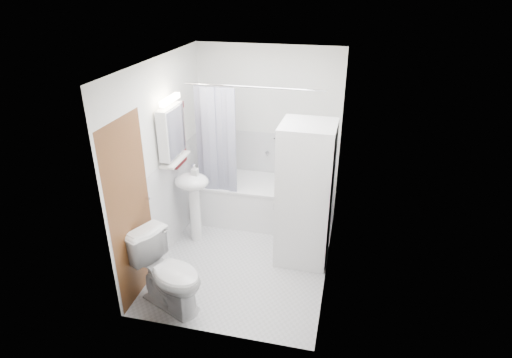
% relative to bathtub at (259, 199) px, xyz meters
% --- Properties ---
extents(floor, '(2.60, 2.60, 0.00)m').
position_rel_bathtub_xyz_m(floor, '(0.05, -0.92, -0.33)').
color(floor, '#B5B5B9').
rests_on(floor, ground).
extents(room_walls, '(2.60, 2.60, 2.60)m').
position_rel_bathtub_xyz_m(room_walls, '(0.05, -0.92, 1.16)').
color(room_walls, white).
rests_on(room_walls, ground).
extents(wainscot, '(1.98, 2.58, 2.58)m').
position_rel_bathtub_xyz_m(wainscot, '(0.05, -0.63, 0.27)').
color(wainscot, white).
rests_on(wainscot, ground).
extents(door, '(0.05, 2.00, 2.00)m').
position_rel_bathtub_xyz_m(door, '(-0.90, -1.47, 0.67)').
color(door, brown).
rests_on(door, ground).
extents(bathtub, '(1.55, 0.73, 0.59)m').
position_rel_bathtub_xyz_m(bathtub, '(0.00, 0.00, 0.00)').
color(bathtub, white).
rests_on(bathtub, ground).
extents(tub_spout, '(0.04, 0.12, 0.04)m').
position_rel_bathtub_xyz_m(tub_spout, '(0.20, 0.33, 0.59)').
color(tub_spout, silver).
rests_on(tub_spout, room_walls).
extents(curtain_rod, '(1.73, 0.02, 0.02)m').
position_rel_bathtub_xyz_m(curtain_rod, '(0.00, -0.31, 1.67)').
color(curtain_rod, silver).
rests_on(curtain_rod, room_walls).
extents(shower_curtain, '(0.55, 0.02, 1.45)m').
position_rel_bathtub_xyz_m(shower_curtain, '(-0.49, -0.31, 0.92)').
color(shower_curtain, '#121540').
rests_on(shower_curtain, curtain_rod).
extents(sink, '(0.44, 0.37, 1.04)m').
position_rel_bathtub_xyz_m(sink, '(-0.71, -0.68, 0.38)').
color(sink, white).
rests_on(sink, ground).
extents(medicine_cabinet, '(0.13, 0.50, 0.71)m').
position_rel_bathtub_xyz_m(medicine_cabinet, '(-0.86, -0.82, 1.24)').
color(medicine_cabinet, white).
rests_on(medicine_cabinet, room_walls).
extents(shelf, '(0.18, 0.54, 0.02)m').
position_rel_bathtub_xyz_m(shelf, '(-0.84, -0.82, 0.87)').
color(shelf, silver).
rests_on(shelf, room_walls).
extents(shower_caddy, '(0.22, 0.06, 0.02)m').
position_rel_bathtub_xyz_m(shower_caddy, '(0.25, 0.32, 0.82)').
color(shower_caddy, silver).
rests_on(shower_caddy, room_walls).
extents(towel, '(0.07, 0.33, 0.80)m').
position_rel_bathtub_xyz_m(towel, '(-0.89, -0.57, 1.10)').
color(towel, maroon).
rests_on(towel, room_walls).
extents(washer_dryer, '(0.64, 0.63, 1.74)m').
position_rel_bathtub_xyz_m(washer_dryer, '(0.72, -0.74, 0.54)').
color(washer_dryer, white).
rests_on(washer_dryer, ground).
extents(toilet, '(0.94, 0.75, 0.81)m').
position_rel_bathtub_xyz_m(toilet, '(-0.51, -1.92, 0.08)').
color(toilet, white).
rests_on(toilet, ground).
extents(soap_pump, '(0.08, 0.17, 0.08)m').
position_rel_bathtub_xyz_m(soap_pump, '(-0.66, -0.67, 0.62)').
color(soap_pump, gray).
rests_on(soap_pump, sink).
extents(shelf_bottle, '(0.07, 0.18, 0.07)m').
position_rel_bathtub_xyz_m(shelf_bottle, '(-0.84, -0.97, 0.92)').
color(shelf_bottle, gray).
rests_on(shelf_bottle, shelf).
extents(shelf_cup, '(0.10, 0.09, 0.10)m').
position_rel_bathtub_xyz_m(shelf_cup, '(-0.84, -0.70, 0.94)').
color(shelf_cup, gray).
rests_on(shelf_cup, shelf).
extents(shampoo_a, '(0.13, 0.17, 0.13)m').
position_rel_bathtub_xyz_m(shampoo_a, '(0.40, 0.32, 0.90)').
color(shampoo_a, gray).
rests_on(shampoo_a, shower_caddy).
extents(shampoo_b, '(0.08, 0.21, 0.08)m').
position_rel_bathtub_xyz_m(shampoo_b, '(0.52, 0.32, 0.87)').
color(shampoo_b, '#2A54A9').
rests_on(shampoo_b, shower_caddy).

